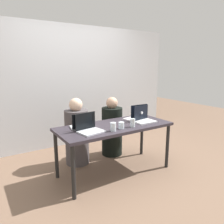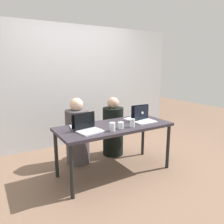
{
  "view_description": "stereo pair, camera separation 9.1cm",
  "coord_description": "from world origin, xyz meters",
  "px_view_note": "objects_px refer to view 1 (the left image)",
  "views": [
    {
      "loc": [
        -1.65,
        -2.5,
        1.57
      ],
      "look_at": [
        0.0,
        0.07,
        0.9
      ],
      "focal_mm": 35.0,
      "sensor_mm": 36.0,
      "label": 1
    },
    {
      "loc": [
        -1.57,
        -2.54,
        1.57
      ],
      "look_at": [
        0.0,
        0.07,
        0.9
      ],
      "focal_mm": 35.0,
      "sensor_mm": 36.0,
      "label": 2
    }
  ],
  "objects_px": {
    "water_glass_center": "(121,126)",
    "water_glass_left": "(113,127)",
    "laptop_back_right": "(137,117)",
    "laptop_front_right": "(142,118)",
    "person_on_left": "(77,135)",
    "laptop_back_left": "(82,125)",
    "water_glass_right": "(133,123)",
    "person_on_right": "(112,129)",
    "laptop_front_left": "(89,128)"
  },
  "relations": [
    {
      "from": "water_glass_center",
      "to": "water_glass_left",
      "type": "bearing_deg",
      "value": -168.31
    },
    {
      "from": "laptop_back_right",
      "to": "water_glass_left",
      "type": "relative_size",
      "value": 3.11
    },
    {
      "from": "water_glass_left",
      "to": "laptop_front_right",
      "type": "bearing_deg",
      "value": 15.45
    },
    {
      "from": "person_on_left",
      "to": "laptop_back_right",
      "type": "distance_m",
      "value": 1.0
    },
    {
      "from": "laptop_back_left",
      "to": "water_glass_left",
      "type": "height_order",
      "value": "laptop_back_left"
    },
    {
      "from": "person_on_left",
      "to": "water_glass_right",
      "type": "height_order",
      "value": "person_on_left"
    },
    {
      "from": "laptop_front_right",
      "to": "person_on_left",
      "type": "bearing_deg",
      "value": 142.95
    },
    {
      "from": "person_on_right",
      "to": "water_glass_right",
      "type": "height_order",
      "value": "person_on_right"
    },
    {
      "from": "water_glass_right",
      "to": "laptop_back_left",
      "type": "bearing_deg",
      "value": 152.88
    },
    {
      "from": "water_glass_left",
      "to": "water_glass_right",
      "type": "height_order",
      "value": "water_glass_right"
    },
    {
      "from": "person_on_left",
      "to": "water_glass_right",
      "type": "relative_size",
      "value": 9.12
    },
    {
      "from": "person_on_left",
      "to": "person_on_right",
      "type": "xyz_separation_m",
      "value": [
        0.66,
        -0.0,
        -0.02
      ]
    },
    {
      "from": "person_on_right",
      "to": "laptop_front_left",
      "type": "distance_m",
      "value": 1.07
    },
    {
      "from": "person_on_right",
      "to": "water_glass_center",
      "type": "bearing_deg",
      "value": 67.63
    },
    {
      "from": "laptop_back_left",
      "to": "water_glass_left",
      "type": "bearing_deg",
      "value": 142.39
    },
    {
      "from": "person_on_right",
      "to": "laptop_back_right",
      "type": "distance_m",
      "value": 0.62
    },
    {
      "from": "laptop_front_right",
      "to": "water_glass_left",
      "type": "xyz_separation_m",
      "value": [
        -0.64,
        -0.18,
        -0.0
      ]
    },
    {
      "from": "laptop_front_left",
      "to": "water_glass_center",
      "type": "bearing_deg",
      "value": -24.34
    },
    {
      "from": "laptop_back_left",
      "to": "laptop_front_right",
      "type": "distance_m",
      "value": 0.94
    },
    {
      "from": "laptop_front_left",
      "to": "laptop_front_right",
      "type": "xyz_separation_m",
      "value": [
        0.92,
        0.04,
        0.0
      ]
    },
    {
      "from": "water_glass_center",
      "to": "laptop_front_right",
      "type": "bearing_deg",
      "value": 16.58
    },
    {
      "from": "laptop_back_left",
      "to": "person_on_left",
      "type": "bearing_deg",
      "value": -92.93
    },
    {
      "from": "person_on_right",
      "to": "water_glass_center",
      "type": "height_order",
      "value": "person_on_right"
    },
    {
      "from": "laptop_back_right",
      "to": "water_glass_center",
      "type": "xyz_separation_m",
      "value": [
        -0.49,
        -0.26,
        -0.01
      ]
    },
    {
      "from": "water_glass_right",
      "to": "water_glass_center",
      "type": "bearing_deg",
      "value": 175.12
    },
    {
      "from": "person_on_left",
      "to": "water_glass_center",
      "type": "bearing_deg",
      "value": 119.85
    },
    {
      "from": "laptop_back_left",
      "to": "laptop_back_right",
      "type": "height_order",
      "value": "laptop_back_right"
    },
    {
      "from": "laptop_front_left",
      "to": "laptop_back_right",
      "type": "height_order",
      "value": "laptop_front_left"
    },
    {
      "from": "laptop_front_left",
      "to": "water_glass_right",
      "type": "distance_m",
      "value": 0.62
    },
    {
      "from": "laptop_back_right",
      "to": "water_glass_left",
      "type": "distance_m",
      "value": 0.7
    },
    {
      "from": "laptop_back_right",
      "to": "water_glass_right",
      "type": "bearing_deg",
      "value": 32.6
    },
    {
      "from": "laptop_front_left",
      "to": "laptop_back_right",
      "type": "distance_m",
      "value": 0.92
    },
    {
      "from": "laptop_back_right",
      "to": "laptop_front_left",
      "type": "bearing_deg",
      "value": -0.39
    },
    {
      "from": "laptop_front_left",
      "to": "laptop_front_right",
      "type": "relative_size",
      "value": 1.09
    },
    {
      "from": "laptop_front_right",
      "to": "water_glass_left",
      "type": "distance_m",
      "value": 0.67
    },
    {
      "from": "laptop_front_right",
      "to": "laptop_back_right",
      "type": "height_order",
      "value": "laptop_front_right"
    },
    {
      "from": "water_glass_center",
      "to": "laptop_back_left",
      "type": "bearing_deg",
      "value": 145.42
    },
    {
      "from": "laptop_front_right",
      "to": "water_glass_center",
      "type": "bearing_deg",
      "value": -162.59
    },
    {
      "from": "person_on_right",
      "to": "laptop_back_left",
      "type": "bearing_deg",
      "value": 32.97
    },
    {
      "from": "laptop_back_left",
      "to": "laptop_front_right",
      "type": "bearing_deg",
      "value": -177.75
    },
    {
      "from": "water_glass_right",
      "to": "water_glass_center",
      "type": "height_order",
      "value": "water_glass_right"
    },
    {
      "from": "laptop_back_left",
      "to": "laptop_front_right",
      "type": "height_order",
      "value": "laptop_front_right"
    },
    {
      "from": "water_glass_right",
      "to": "person_on_right",
      "type": "bearing_deg",
      "value": 77.99
    },
    {
      "from": "laptop_back_left",
      "to": "water_glass_center",
      "type": "xyz_separation_m",
      "value": [
        0.44,
        -0.3,
        -0.01
      ]
    },
    {
      "from": "person_on_right",
      "to": "laptop_back_left",
      "type": "height_order",
      "value": "person_on_right"
    },
    {
      "from": "laptop_back_right",
      "to": "person_on_right",
      "type": "bearing_deg",
      "value": -84.97
    },
    {
      "from": "laptop_front_right",
      "to": "laptop_back_right",
      "type": "xyz_separation_m",
      "value": [
        -0.01,
        0.12,
        -0.0
      ]
    },
    {
      "from": "person_on_left",
      "to": "laptop_front_right",
      "type": "distance_m",
      "value": 1.07
    },
    {
      "from": "person_on_left",
      "to": "person_on_right",
      "type": "distance_m",
      "value": 0.66
    },
    {
      "from": "person_on_left",
      "to": "laptop_front_left",
      "type": "xyz_separation_m",
      "value": [
        -0.11,
        -0.66,
        0.3
      ]
    }
  ]
}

